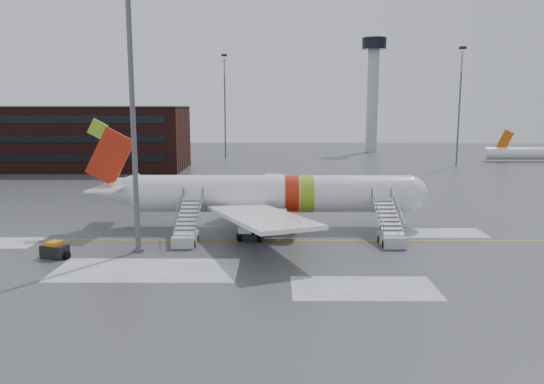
{
  "coord_description": "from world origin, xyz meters",
  "views": [
    {
      "loc": [
        3.85,
        -48.99,
        12.46
      ],
      "look_at": [
        3.57,
        2.62,
        4.0
      ],
      "focal_mm": 35.0,
      "sensor_mm": 36.0,
      "label": 1
    }
  ],
  "objects_px": {
    "airliner": "(263,194)",
    "pushback_tug": "(249,233)",
    "light_mast_near": "(131,77)",
    "airstair_fwd": "(390,232)",
    "airstair_aft": "(187,232)",
    "baggage_tractor": "(55,251)"
  },
  "relations": [
    {
      "from": "airstair_fwd",
      "to": "light_mast_near",
      "type": "relative_size",
      "value": 0.27
    },
    {
      "from": "airstair_fwd",
      "to": "light_mast_near",
      "type": "bearing_deg",
      "value": -172.53
    },
    {
      "from": "airstair_aft",
      "to": "light_mast_near",
      "type": "xyz_separation_m",
      "value": [
        -3.69,
        -2.92,
        13.68
      ]
    },
    {
      "from": "airliner",
      "to": "airstair_fwd",
      "type": "relative_size",
      "value": 4.55
    },
    {
      "from": "airstair_fwd",
      "to": "airstair_aft",
      "type": "xyz_separation_m",
      "value": [
        -18.59,
        0.0,
        0.0
      ]
    },
    {
      "from": "airstair_fwd",
      "to": "baggage_tractor",
      "type": "bearing_deg",
      "value": -170.46
    },
    {
      "from": "airstair_aft",
      "to": "pushback_tug",
      "type": "height_order",
      "value": "airstair_aft"
    },
    {
      "from": "airstair_fwd",
      "to": "baggage_tractor",
      "type": "distance_m",
      "value": 29.12
    },
    {
      "from": "airstair_aft",
      "to": "baggage_tractor",
      "type": "height_order",
      "value": "airstair_aft"
    },
    {
      "from": "pushback_tug",
      "to": "light_mast_near",
      "type": "relative_size",
      "value": 0.09
    },
    {
      "from": "airliner",
      "to": "pushback_tug",
      "type": "height_order",
      "value": "airliner"
    },
    {
      "from": "airstair_aft",
      "to": "airliner",
      "type": "bearing_deg",
      "value": 43.72
    },
    {
      "from": "airliner",
      "to": "airstair_fwd",
      "type": "xyz_separation_m",
      "value": [
        11.76,
        -6.54,
        -2.35
      ]
    },
    {
      "from": "airstair_aft",
      "to": "pushback_tug",
      "type": "xyz_separation_m",
      "value": [
        5.63,
        1.16,
        -0.44
      ]
    },
    {
      "from": "airstair_aft",
      "to": "pushback_tug",
      "type": "distance_m",
      "value": 5.77
    },
    {
      "from": "pushback_tug",
      "to": "light_mast_near",
      "type": "distance_m",
      "value": 17.4
    },
    {
      "from": "airliner",
      "to": "baggage_tractor",
      "type": "distance_m",
      "value": 20.6
    },
    {
      "from": "airstair_fwd",
      "to": "airliner",
      "type": "bearing_deg",
      "value": 150.93
    },
    {
      "from": "airstair_fwd",
      "to": "pushback_tug",
      "type": "distance_m",
      "value": 13.02
    },
    {
      "from": "airliner",
      "to": "airstair_fwd",
      "type": "height_order",
      "value": "airliner"
    },
    {
      "from": "pushback_tug",
      "to": "light_mast_near",
      "type": "height_order",
      "value": "light_mast_near"
    },
    {
      "from": "airliner",
      "to": "light_mast_near",
      "type": "height_order",
      "value": "light_mast_near"
    }
  ]
}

